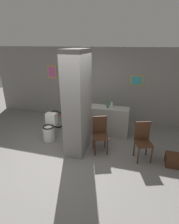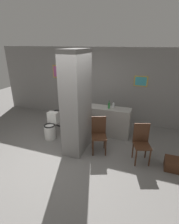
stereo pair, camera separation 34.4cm
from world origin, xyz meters
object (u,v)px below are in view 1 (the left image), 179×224
toilet (50,129)px  bicycle (71,121)px  chair_by_doorway (143,139)px  bottle_tall (108,105)px  chair_near_pillar (100,133)px

toilet → bicycle: (0.40, 0.73, -0.00)m
chair_by_doorway → toilet: bearing=155.7°
bottle_tall → chair_near_pillar: bearing=-91.4°
chair_by_doorway → bottle_tall: bottle_tall is taller
toilet → bottle_tall: 1.87m
toilet → bottle_tall: size_ratio=3.04×
chair_by_doorway → bicycle: size_ratio=0.56×
toilet → bottle_tall: (1.60, 0.73, 0.66)m
chair_near_pillar → bottle_tall: bearing=67.1°
chair_by_doorway → bottle_tall: (-1.06, 0.96, 0.47)m
toilet → chair_by_doorway: chair_by_doorway is taller
toilet → bicycle: 0.83m
bicycle → bottle_tall: size_ratio=6.74×
chair_near_pillar → bicycle: bearing=120.8°
toilet → bicycle: toilet is taller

